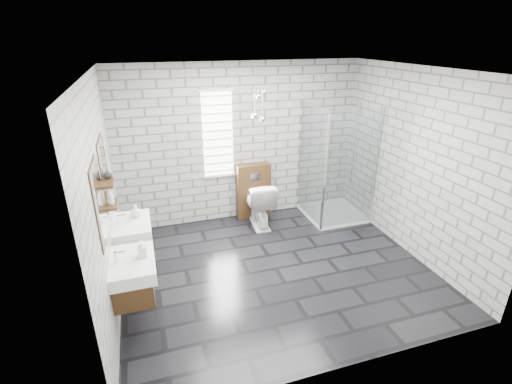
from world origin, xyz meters
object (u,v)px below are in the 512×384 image
shower_enclosure (333,193)px  cistern_panel (253,191)px  toilet (259,203)px  vanity_right (129,229)px  vanity_left (129,267)px

shower_enclosure → cistern_panel: bearing=158.5°
cistern_panel → toilet: (0.00, -0.34, -0.10)m
cistern_panel → shower_enclosure: 1.41m
toilet → shower_enclosure: bearing=175.9°
vanity_right → shower_enclosure: bearing=12.9°
vanity_right → toilet: bearing=24.7°
cistern_panel → toilet: cistern_panel is taller
vanity_right → cistern_panel: vanity_right is taller
cistern_panel → shower_enclosure: size_ratio=0.49×
vanity_left → vanity_right: bearing=90.0°
vanity_right → toilet: (2.09, 0.96, -0.35)m
cistern_panel → shower_enclosure: (1.31, -0.52, 0.00)m
vanity_left → vanity_right: same height
vanity_left → cistern_panel: (2.09, 2.21, -0.26)m
vanity_left → vanity_right: size_ratio=1.00×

